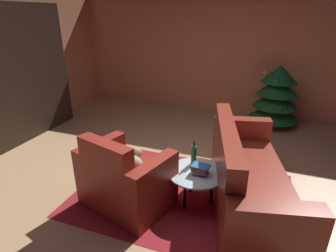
% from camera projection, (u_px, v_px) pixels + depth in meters
% --- Properties ---
extents(ground_plane, '(7.67, 7.67, 0.00)m').
position_uv_depth(ground_plane, '(174.00, 181.00, 3.64)').
color(ground_plane, tan).
extents(wall_back, '(6.52, 0.06, 2.57)m').
position_uv_depth(wall_back, '(221.00, 53.00, 5.83)').
color(wall_back, '#CC7F54').
rests_on(wall_back, ground).
extents(area_rug, '(2.57, 1.82, 0.01)m').
position_uv_depth(area_rug, '(182.00, 194.00, 3.36)').
color(area_rug, maroon).
rests_on(area_rug, ground).
extents(bookshelf_unit, '(0.36, 1.95, 2.25)m').
position_uv_depth(bookshelf_unit, '(25.00, 73.00, 4.70)').
color(bookshelf_unit, black).
rests_on(bookshelf_unit, ground).
extents(armchair_red, '(1.12, 0.93, 0.90)m').
position_uv_depth(armchair_red, '(125.00, 180.00, 3.07)').
color(armchair_red, maroon).
rests_on(armchair_red, ground).
extents(couch_red, '(1.23, 2.18, 0.96)m').
position_uv_depth(couch_red, '(246.00, 180.00, 3.07)').
color(couch_red, maroon).
rests_on(couch_red, ground).
extents(coffee_table, '(0.67, 0.67, 0.41)m').
position_uv_depth(coffee_table, '(196.00, 175.00, 3.10)').
color(coffee_table, black).
rests_on(coffee_table, ground).
extents(book_stack_on_table, '(0.21, 0.19, 0.11)m').
position_uv_depth(book_stack_on_table, '(200.00, 169.00, 3.03)').
color(book_stack_on_table, '#27518A').
rests_on(book_stack_on_table, coffee_table).
extents(bottle_on_table, '(0.06, 0.06, 0.31)m').
position_uv_depth(bottle_on_table, '(194.00, 155.00, 3.21)').
color(bottle_on_table, '#1E5530').
rests_on(bottle_on_table, coffee_table).
extents(decorated_tree, '(0.94, 0.94, 1.20)m').
position_uv_depth(decorated_tree, '(276.00, 96.00, 5.23)').
color(decorated_tree, brown).
rests_on(decorated_tree, ground).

